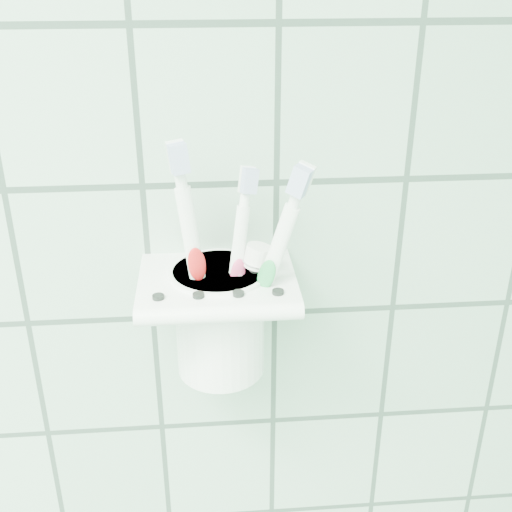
{
  "coord_description": "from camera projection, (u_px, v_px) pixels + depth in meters",
  "views": [
    {
      "loc": [
        0.66,
        0.65,
        1.58
      ],
      "look_at": [
        0.7,
        1.1,
        1.36
      ],
      "focal_mm": 45.0,
      "sensor_mm": 36.0,
      "label": 1
    }
  ],
  "objects": [
    {
      "name": "toothbrush_pink",
      "position": [
        210.0,
        264.0,
        0.55
      ],
      "size": [
        0.04,
        0.02,
        0.22
      ],
      "rotation": [
        -0.05,
        -0.1,
        0.28
      ],
      "color": "white",
      "rests_on": "cup"
    },
    {
      "name": "toothpaste_tube",
      "position": [
        231.0,
        298.0,
        0.57
      ],
      "size": [
        0.05,
        0.03,
        0.13
      ],
      "rotation": [
        0.03,
        0.22,
        0.24
      ],
      "color": "silver",
      "rests_on": "cup"
    },
    {
      "name": "toothbrush_blue",
      "position": [
        221.0,
        280.0,
        0.55
      ],
      "size": [
        0.04,
        0.04,
        0.19
      ],
      "rotation": [
        -0.11,
        0.18,
        0.28
      ],
      "color": "white",
      "rests_on": "cup"
    },
    {
      "name": "toothbrush_orange",
      "position": [
        235.0,
        263.0,
        0.55
      ],
      "size": [
        0.06,
        0.04,
        0.21
      ],
      "rotation": [
        -0.01,
        0.3,
        -0.54
      ],
      "color": "white",
      "rests_on": "cup"
    },
    {
      "name": "cup",
      "position": [
        220.0,
        317.0,
        0.59
      ],
      "size": [
        0.09,
        0.09,
        0.1
      ],
      "color": "white",
      "rests_on": "holder_bracket"
    },
    {
      "name": "holder_bracket",
      "position": [
        217.0,
        285.0,
        0.57
      ],
      "size": [
        0.14,
        0.11,
        0.04
      ],
      "color": "white",
      "rests_on": "wall_back"
    }
  ]
}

